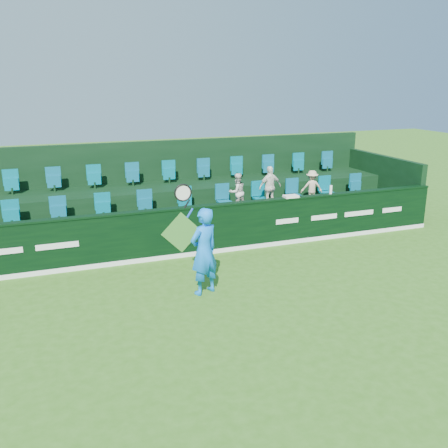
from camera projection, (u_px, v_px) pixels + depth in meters
name	position (u px, v px, depth m)	size (l,w,h in m)	color
ground	(236.00, 322.00, 9.75)	(60.00, 60.00, 0.00)	#326518
sponsor_hoarding	(180.00, 232.00, 13.15)	(16.00, 0.25, 1.35)	black
stand_tier_front	(170.00, 231.00, 14.22)	(16.00, 2.00, 0.80)	black
stand_tier_back	(155.00, 207.00, 15.86)	(16.00, 1.80, 1.30)	black
stand_rear	(151.00, 186.00, 16.10)	(16.00, 4.10, 2.60)	black
seat_row_front	(166.00, 204.00, 14.38)	(13.50, 0.50, 0.60)	#026678
seat_row_back	(152.00, 176.00, 15.86)	(13.50, 0.50, 0.60)	#026678
tennis_player	(204.00, 251.00, 10.81)	(1.15, 0.70, 2.59)	#0E74EF
spectator_left	(237.00, 192.00, 14.66)	(0.54, 0.42, 1.12)	silver
spectator_middle	(270.00, 187.00, 14.99)	(0.74, 0.31, 1.27)	white
spectator_right	(312.00, 187.00, 15.51)	(0.67, 0.39, 1.04)	#C6AE8B
towel	(291.00, 196.00, 14.04)	(0.41, 0.26, 0.06)	white
drinks_bottle	(331.00, 190.00, 14.45)	(0.08, 0.08, 0.25)	white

